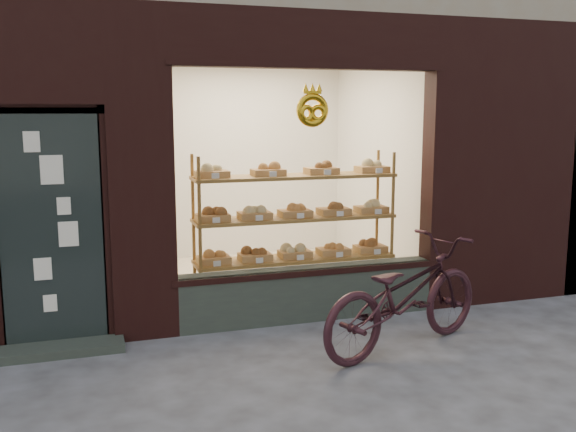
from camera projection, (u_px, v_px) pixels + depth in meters
name	position (u px, v px, depth m)	size (l,w,h in m)	color
ground	(348.00, 417.00, 4.55)	(90.00, 90.00, 0.00)	#3E3E3E
display_shelf	(295.00, 231.00, 6.94)	(2.20, 0.45, 1.70)	brown
bicycle	(404.00, 295.00, 5.77)	(0.67, 1.93, 1.01)	black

